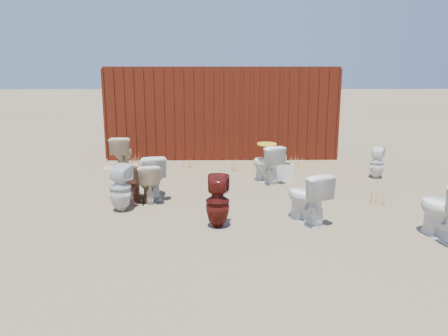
{
  "coord_description": "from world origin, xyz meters",
  "views": [
    {
      "loc": [
        -0.12,
        -7.21,
        2.29
      ],
      "look_at": [
        0.0,
        0.6,
        0.55
      ],
      "focal_mm": 35.0,
      "sensor_mm": 36.0,
      "label": 1
    }
  ],
  "objects_px": {
    "toilet_front_pink": "(132,180)",
    "toilet_front_e": "(445,209)",
    "shipping_container": "(222,110)",
    "toilet_front_c": "(307,197)",
    "toilet_back_beige_left": "(122,154)",
    "toilet_back_yellowlid": "(266,164)",
    "toilet_back_a": "(120,188)",
    "toilet_back_e": "(377,163)",
    "loose_tank": "(281,172)",
    "toilet_back_beige_right": "(148,183)",
    "toilet_front_maroon": "(218,202)",
    "toilet_front_a": "(153,176)"
  },
  "relations": [
    {
      "from": "toilet_back_yellowlid",
      "to": "loose_tank",
      "type": "bearing_deg",
      "value": -176.42
    },
    {
      "from": "toilet_front_pink",
      "to": "loose_tank",
      "type": "relative_size",
      "value": 1.47
    },
    {
      "from": "loose_tank",
      "to": "toilet_front_e",
      "type": "bearing_deg",
      "value": -71.08
    },
    {
      "from": "toilet_back_a",
      "to": "toilet_back_e",
      "type": "height_order",
      "value": "toilet_back_a"
    },
    {
      "from": "toilet_front_e",
      "to": "loose_tank",
      "type": "height_order",
      "value": "toilet_front_e"
    },
    {
      "from": "toilet_back_a",
      "to": "toilet_back_yellowlid",
      "type": "relative_size",
      "value": 0.98
    },
    {
      "from": "toilet_back_beige_left",
      "to": "toilet_back_yellowlid",
      "type": "bearing_deg",
      "value": 157.43
    },
    {
      "from": "toilet_front_maroon",
      "to": "toilet_back_e",
      "type": "distance_m",
      "value": 4.59
    },
    {
      "from": "toilet_front_pink",
      "to": "toilet_back_a",
      "type": "relative_size",
      "value": 0.93
    },
    {
      "from": "shipping_container",
      "to": "toilet_front_c",
      "type": "distance_m",
      "value": 6.17
    },
    {
      "from": "toilet_back_beige_left",
      "to": "loose_tank",
      "type": "xyz_separation_m",
      "value": [
        3.58,
        -0.9,
        -0.24
      ]
    },
    {
      "from": "toilet_front_pink",
      "to": "toilet_front_e",
      "type": "height_order",
      "value": "toilet_front_e"
    },
    {
      "from": "toilet_back_beige_left",
      "to": "toilet_front_maroon",
      "type": "bearing_deg",
      "value": 116.56
    },
    {
      "from": "toilet_back_a",
      "to": "toilet_front_a",
      "type": "bearing_deg",
      "value": -101.74
    },
    {
      "from": "toilet_front_a",
      "to": "toilet_back_beige_left",
      "type": "relative_size",
      "value": 0.97
    },
    {
      "from": "toilet_front_c",
      "to": "toilet_back_e",
      "type": "height_order",
      "value": "toilet_front_c"
    },
    {
      "from": "toilet_front_a",
      "to": "shipping_container",
      "type": "bearing_deg",
      "value": -118.87
    },
    {
      "from": "toilet_back_a",
      "to": "toilet_back_e",
      "type": "bearing_deg",
      "value": -141.14
    },
    {
      "from": "toilet_front_maroon",
      "to": "toilet_back_beige_left",
      "type": "height_order",
      "value": "toilet_back_beige_left"
    },
    {
      "from": "toilet_back_a",
      "to": "toilet_back_beige_left",
      "type": "bearing_deg",
      "value": -63.25
    },
    {
      "from": "toilet_front_e",
      "to": "toilet_back_yellowlid",
      "type": "height_order",
      "value": "toilet_front_e"
    },
    {
      "from": "toilet_front_maroon",
      "to": "toilet_back_beige_right",
      "type": "height_order",
      "value": "toilet_front_maroon"
    },
    {
      "from": "toilet_front_a",
      "to": "toilet_back_e",
      "type": "bearing_deg",
      "value": -176.21
    },
    {
      "from": "shipping_container",
      "to": "toilet_front_c",
      "type": "xyz_separation_m",
      "value": [
        1.25,
        -5.98,
        -0.8
      ]
    },
    {
      "from": "shipping_container",
      "to": "toilet_back_beige_right",
      "type": "xyz_separation_m",
      "value": [
        -1.35,
        -4.86,
        -0.85
      ]
    },
    {
      "from": "toilet_front_maroon",
      "to": "loose_tank",
      "type": "distance_m",
      "value": 3.18
    },
    {
      "from": "toilet_back_yellowlid",
      "to": "loose_tank",
      "type": "distance_m",
      "value": 0.45
    },
    {
      "from": "toilet_front_maroon",
      "to": "toilet_back_e",
      "type": "xyz_separation_m",
      "value": [
        3.46,
        3.01,
        -0.05
      ]
    },
    {
      "from": "toilet_back_beige_right",
      "to": "toilet_back_e",
      "type": "xyz_separation_m",
      "value": [
        4.7,
        1.68,
        -0.01
      ]
    },
    {
      "from": "toilet_front_maroon",
      "to": "toilet_back_a",
      "type": "height_order",
      "value": "toilet_front_maroon"
    },
    {
      "from": "toilet_back_a",
      "to": "toilet_back_yellowlid",
      "type": "height_order",
      "value": "toilet_back_yellowlid"
    },
    {
      "from": "loose_tank",
      "to": "toilet_back_beige_left",
      "type": "bearing_deg",
      "value": 157.09
    },
    {
      "from": "toilet_back_a",
      "to": "toilet_back_beige_left",
      "type": "xyz_separation_m",
      "value": [
        -0.6,
        2.97,
        0.02
      ]
    },
    {
      "from": "toilet_back_yellowlid",
      "to": "toilet_front_pink",
      "type": "bearing_deg",
      "value": 0.11
    },
    {
      "from": "toilet_back_a",
      "to": "toilet_back_beige_left",
      "type": "relative_size",
      "value": 0.94
    },
    {
      "from": "toilet_back_e",
      "to": "toilet_front_e",
      "type": "bearing_deg",
      "value": 110.57
    },
    {
      "from": "toilet_front_a",
      "to": "toilet_front_maroon",
      "type": "xyz_separation_m",
      "value": [
        1.19,
        -1.61,
        -0.01
      ]
    },
    {
      "from": "toilet_back_a",
      "to": "toilet_back_beige_right",
      "type": "height_order",
      "value": "toilet_back_a"
    },
    {
      "from": "shipping_container",
      "to": "toilet_back_yellowlid",
      "type": "distance_m",
      "value": 3.72
    },
    {
      "from": "toilet_back_beige_left",
      "to": "shipping_container",
      "type": "bearing_deg",
      "value": -137.8
    },
    {
      "from": "toilet_front_pink",
      "to": "toilet_back_e",
      "type": "distance_m",
      "value": 5.26
    },
    {
      "from": "toilet_back_yellowlid",
      "to": "toilet_front_c",
      "type": "bearing_deg",
      "value": 72.06
    },
    {
      "from": "shipping_container",
      "to": "toilet_front_a",
      "type": "bearing_deg",
      "value": -105.98
    },
    {
      "from": "toilet_front_c",
      "to": "toilet_back_a",
      "type": "bearing_deg",
      "value": -36.95
    },
    {
      "from": "toilet_front_pink",
      "to": "toilet_back_beige_right",
      "type": "distance_m",
      "value": 0.32
    },
    {
      "from": "toilet_back_a",
      "to": "loose_tank",
      "type": "distance_m",
      "value": 3.63
    },
    {
      "from": "toilet_front_e",
      "to": "loose_tank",
      "type": "distance_m",
      "value": 3.83
    },
    {
      "from": "toilet_back_beige_right",
      "to": "loose_tank",
      "type": "height_order",
      "value": "toilet_back_beige_right"
    },
    {
      "from": "toilet_front_c",
      "to": "toilet_back_beige_right",
      "type": "height_order",
      "value": "toilet_front_c"
    },
    {
      "from": "shipping_container",
      "to": "toilet_back_beige_right",
      "type": "bearing_deg",
      "value": -105.56
    }
  ]
}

